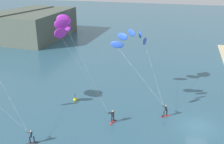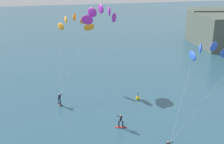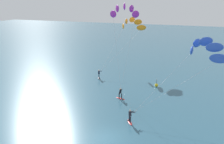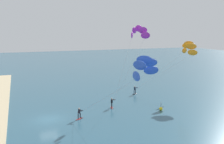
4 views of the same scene
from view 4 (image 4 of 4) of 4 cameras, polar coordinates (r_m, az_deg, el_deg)
ground_plane at (r=37.53m, az=-14.31°, el=-10.47°), size 240.00×240.00×0.00m
kitesurfer_nearshore at (r=51.18m, az=16.69°, el=4.99°), size 6.98×12.36×10.59m
kitesurfer_mid_water at (r=30.26m, az=6.80°, el=0.75°), size 10.71×9.94×9.68m
kitesurfer_far_out at (r=42.75m, az=5.82°, el=8.39°), size 4.67×6.85×13.52m
marker_buoy at (r=40.89m, az=11.12°, el=-8.23°), size 0.56×0.56×1.38m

